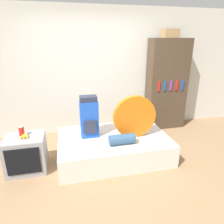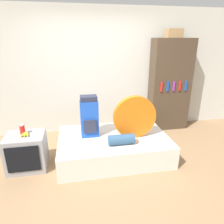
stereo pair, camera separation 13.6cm
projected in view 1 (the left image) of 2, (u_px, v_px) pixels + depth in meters
The scene contains 11 objects.
ground_plane at pixel (107, 171), 3.15m from camera, with size 16.00×16.00×0.00m, color #997551.
wall_back at pixel (90, 72), 4.23m from camera, with size 8.00×0.05×2.60m.
bed at pixel (113, 146), 3.52m from camera, with size 1.86×1.20×0.38m.
backpack at pixel (89, 117), 3.35m from camera, with size 0.30×0.24×0.71m.
tent_bag at pixel (134, 117), 3.33m from camera, with size 0.72×0.10×0.72m.
sleeping_roll at pixel (122, 139), 3.17m from camera, with size 0.42×0.17×0.17m.
television at pixel (26, 154), 3.10m from camera, with size 0.59×0.50×0.57m.
canister at pixel (22, 131), 3.03m from camera, with size 0.08×0.08×0.15m.
banana_bunch at pixel (25, 136), 3.01m from camera, with size 0.14×0.18×0.04m.
bookshelf at pixel (167, 85), 4.47m from camera, with size 0.87×0.38×1.99m.
cardboard_box at pixel (170, 33), 4.10m from camera, with size 0.32×0.20×0.18m.
Camera 1 is at (-0.51, -2.59, 1.95)m, focal length 32.00 mm.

